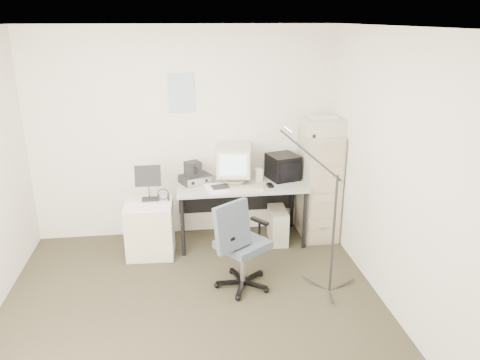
{
  "coord_description": "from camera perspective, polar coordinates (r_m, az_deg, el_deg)",
  "views": [
    {
      "loc": [
        -0.07,
        -3.64,
        2.57
      ],
      "look_at": [
        0.55,
        0.95,
        0.95
      ],
      "focal_mm": 35.0,
      "sensor_mm": 36.0,
      "label": 1
    }
  ],
  "objects": [
    {
      "name": "mic_stand",
      "position": [
        4.49,
        11.46,
        -4.49
      ],
      "size": [
        0.03,
        0.03,
        1.58
      ],
      "primitive_type": "cylinder",
      "rotation": [
        0.0,
        0.0,
        2.38
      ],
      "color": "black",
      "rests_on": "floor"
    },
    {
      "name": "wall_right",
      "position": [
        4.3,
        18.51,
        0.36
      ],
      "size": [
        0.02,
        3.6,
        2.5
      ],
      "primitive_type": "cube",
      "color": "white",
      "rests_on": "ground"
    },
    {
      "name": "music_stand",
      "position": [
        5.25,
        -11.11,
        -0.28
      ],
      "size": [
        0.31,
        0.21,
        0.41
      ],
      "primitive_type": "cube",
      "rotation": [
        0.0,
        0.0,
        0.22
      ],
      "color": "black",
      "rests_on": "side_cart"
    },
    {
      "name": "wall_front",
      "position": [
        2.27,
        -4.67,
        -16.44
      ],
      "size": [
        3.6,
        0.02,
        2.5
      ],
      "primitive_type": "cube",
      "color": "white",
      "rests_on": "ground"
    },
    {
      "name": "keyboard",
      "position": [
        5.27,
        0.61,
        -1.04
      ],
      "size": [
        0.42,
        0.17,
        0.02
      ],
      "primitive_type": "cube",
      "rotation": [
        0.0,
        0.0,
        -0.05
      ],
      "color": "beige",
      "rests_on": "desk"
    },
    {
      "name": "pc_tower",
      "position": [
        5.66,
        4.63,
        -5.51
      ],
      "size": [
        0.21,
        0.44,
        0.4
      ],
      "primitive_type": "cube",
      "rotation": [
        0.0,
        0.0,
        -0.04
      ],
      "color": "beige",
      "rests_on": "floor"
    },
    {
      "name": "papers",
      "position": [
        5.28,
        -2.84,
        -1.01
      ],
      "size": [
        0.29,
        0.36,
        0.02
      ],
      "primitive_type": "cube",
      "rotation": [
        0.0,
        0.0,
        0.18
      ],
      "color": "white",
      "rests_on": "desk"
    },
    {
      "name": "crt_monitor",
      "position": [
        5.48,
        -0.78,
        2.0
      ],
      "size": [
        0.44,
        0.46,
        0.43
      ],
      "primitive_type": "cube",
      "rotation": [
        0.0,
        0.0,
        -0.14
      ],
      "color": "beige",
      "rests_on": "desk"
    },
    {
      "name": "side_cart",
      "position": [
        5.37,
        -10.91,
        -5.89
      ],
      "size": [
        0.54,
        0.44,
        0.64
      ],
      "primitive_type": "cube",
      "rotation": [
        0.0,
        0.0,
        -0.05
      ],
      "color": "silver",
      "rests_on": "floor"
    },
    {
      "name": "desk_speaker",
      "position": [
        5.52,
        2.23,
        0.65
      ],
      "size": [
        0.1,
        0.1,
        0.16
      ],
      "primitive_type": "cube",
      "rotation": [
        0.0,
        0.0,
        0.28
      ],
      "color": "beige",
      "rests_on": "desk"
    },
    {
      "name": "desk",
      "position": [
        5.59,
        0.13,
        -3.94
      ],
      "size": [
        1.5,
        0.7,
        0.73
      ],
      "primitive_type": "cube",
      "color": "gray",
      "rests_on": "floor"
    },
    {
      "name": "filing_cabinet",
      "position": [
        5.71,
        9.57,
        -0.64
      ],
      "size": [
        0.4,
        0.6,
        1.3
      ],
      "primitive_type": "cube",
      "color": "gray",
      "rests_on": "floor"
    },
    {
      "name": "radio_receiver",
      "position": [
        5.5,
        -5.45,
        0.16
      ],
      "size": [
        0.41,
        0.36,
        0.1
      ],
      "primitive_type": "cube",
      "rotation": [
        0.0,
        0.0,
        0.43
      ],
      "color": "black",
      "rests_on": "desk"
    },
    {
      "name": "crt_tv",
      "position": [
        5.61,
        5.22,
        1.63
      ],
      "size": [
        0.4,
        0.42,
        0.3
      ],
      "primitive_type": "cube",
      "rotation": [
        0.0,
        0.0,
        0.27
      ],
      "color": "black",
      "rests_on": "desk"
    },
    {
      "name": "wall_calendar",
      "position": [
        5.49,
        -7.2,
        10.54
      ],
      "size": [
        0.3,
        0.02,
        0.44
      ],
      "primitive_type": "cube",
      "color": "white",
      "rests_on": "wall_back"
    },
    {
      "name": "printer",
      "position": [
        5.44,
        10.21,
        6.46
      ],
      "size": [
        0.48,
        0.33,
        0.18
      ],
      "primitive_type": "cube",
      "rotation": [
        0.0,
        0.0,
        -0.02
      ],
      "color": "beige",
      "rests_on": "filing_cabinet"
    },
    {
      "name": "office_chair",
      "position": [
        4.6,
        0.35,
        -7.66
      ],
      "size": [
        0.78,
        0.78,
        0.97
      ],
      "primitive_type": "cube",
      "rotation": [
        0.0,
        0.0,
        0.63
      ],
      "color": "#4A535D",
      "rests_on": "floor"
    },
    {
      "name": "radio_speaker",
      "position": [
        5.44,
        -5.77,
        1.39
      ],
      "size": [
        0.21,
        0.21,
        0.16
      ],
      "primitive_type": "cube",
      "rotation": [
        0.0,
        0.0,
        0.42
      ],
      "color": "black",
      "rests_on": "radio_receiver"
    },
    {
      "name": "ceiling",
      "position": [
        3.64,
        -6.93,
        18.03
      ],
      "size": [
        3.6,
        3.6,
        0.01
      ],
      "primitive_type": "cube",
      "color": "white",
      "rests_on": "ground"
    },
    {
      "name": "mouse",
      "position": [
        5.36,
        3.68,
        -0.66
      ],
      "size": [
        0.07,
        0.11,
        0.03
      ],
      "primitive_type": "cube",
      "rotation": [
        0.0,
        0.0,
        0.12
      ],
      "color": "black",
      "rests_on": "desk"
    },
    {
      "name": "wall_back",
      "position": [
        5.6,
        -6.79,
        5.5
      ],
      "size": [
        3.6,
        0.02,
        2.5
      ],
      "primitive_type": "cube",
      "color": "white",
      "rests_on": "ground"
    },
    {
      "name": "headphones",
      "position": [
        5.26,
        -9.33,
        -2.0
      ],
      "size": [
        0.17,
        0.17,
        0.03
      ],
      "primitive_type": "torus",
      "rotation": [
        0.0,
        0.0,
        -0.21
      ],
      "color": "black",
      "rests_on": "side_cart"
    },
    {
      "name": "floor",
      "position": [
        4.46,
        -5.59,
        -16.09
      ],
      "size": [
        3.6,
        3.6,
        0.01
      ],
      "primitive_type": "cube",
      "color": "#35311F",
      "rests_on": "ground"
    }
  ]
}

